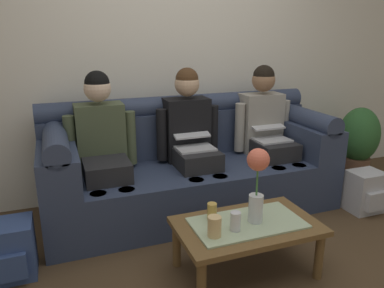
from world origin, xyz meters
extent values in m
plane|color=#4C3823|center=(0.00, 0.00, 0.00)|extent=(14.00, 14.00, 0.00)
cube|color=silver|center=(0.00, 1.70, 1.45)|extent=(6.00, 0.12, 2.90)
cube|color=#2D3851|center=(0.00, 1.10, 0.21)|extent=(2.44, 0.88, 0.42)
cube|color=#2D3851|center=(0.00, 1.43, 0.62)|extent=(2.44, 0.22, 0.40)
cylinder|color=#2D3851|center=(0.00, 1.43, 0.87)|extent=(2.44, 0.18, 0.18)
cube|color=#2D3851|center=(-1.08, 1.10, 0.56)|extent=(0.28, 0.88, 0.28)
cylinder|color=#2D3851|center=(-1.08, 1.10, 0.74)|extent=(0.18, 0.88, 0.18)
cube|color=#2D3851|center=(1.08, 1.10, 0.56)|extent=(0.28, 0.88, 0.28)
cylinder|color=#2D3851|center=(1.08, 1.10, 0.74)|extent=(0.18, 0.88, 0.18)
cube|color=#232326|center=(-0.74, 1.04, 0.49)|extent=(0.34, 0.40, 0.15)
cylinder|color=#232326|center=(-0.84, 0.78, 0.21)|extent=(0.12, 0.12, 0.42)
cylinder|color=#232326|center=(-0.64, 0.78, 0.21)|extent=(0.12, 0.12, 0.42)
cube|color=#475138|center=(-0.74, 1.28, 0.69)|extent=(0.38, 0.22, 0.54)
cylinder|color=#475138|center=(-0.97, 1.24, 0.67)|extent=(0.09, 0.09, 0.44)
cylinder|color=#475138|center=(-0.50, 1.24, 0.67)|extent=(0.09, 0.09, 0.44)
sphere|color=beige|center=(-0.74, 1.26, 1.08)|extent=(0.21, 0.21, 0.21)
sphere|color=black|center=(-0.74, 1.26, 1.12)|extent=(0.19, 0.19, 0.19)
cube|color=#232326|center=(0.00, 1.04, 0.49)|extent=(0.34, 0.40, 0.15)
cylinder|color=#232326|center=(-0.10, 0.78, 0.21)|extent=(0.12, 0.12, 0.42)
cylinder|color=#232326|center=(0.10, 0.78, 0.21)|extent=(0.12, 0.12, 0.42)
cube|color=black|center=(0.00, 1.28, 0.69)|extent=(0.38, 0.22, 0.54)
cylinder|color=black|center=(-0.23, 1.24, 0.67)|extent=(0.09, 0.09, 0.44)
cylinder|color=black|center=(0.23, 1.24, 0.67)|extent=(0.09, 0.09, 0.44)
sphere|color=tan|center=(0.00, 1.26, 1.08)|extent=(0.21, 0.21, 0.21)
sphere|color=#472D19|center=(0.00, 1.26, 1.12)|extent=(0.19, 0.19, 0.19)
cube|color=silver|center=(0.00, 1.06, 0.58)|extent=(0.31, 0.22, 0.02)
cube|color=silver|center=(0.00, 1.20, 0.69)|extent=(0.31, 0.21, 0.07)
cube|color=black|center=(0.00, 1.19, 0.68)|extent=(0.27, 0.18, 0.06)
cube|color=#232326|center=(0.74, 1.04, 0.49)|extent=(0.34, 0.40, 0.15)
cylinder|color=#232326|center=(0.64, 0.78, 0.21)|extent=(0.12, 0.12, 0.42)
cylinder|color=#232326|center=(0.84, 0.78, 0.21)|extent=(0.12, 0.12, 0.42)
cube|color=gray|center=(0.74, 1.28, 0.69)|extent=(0.38, 0.22, 0.54)
cylinder|color=gray|center=(0.50, 1.24, 0.67)|extent=(0.09, 0.09, 0.44)
cylinder|color=gray|center=(0.97, 1.24, 0.67)|extent=(0.09, 0.09, 0.44)
sphere|color=#936B4C|center=(0.74, 1.26, 1.08)|extent=(0.21, 0.21, 0.21)
sphere|color=black|center=(0.74, 1.26, 1.12)|extent=(0.19, 0.19, 0.19)
cube|color=silver|center=(0.74, 1.06, 0.58)|extent=(0.31, 0.22, 0.02)
cube|color=silver|center=(0.74, 1.19, 0.69)|extent=(0.31, 0.21, 0.06)
cube|color=black|center=(0.74, 1.18, 0.69)|extent=(0.27, 0.18, 0.04)
cube|color=brown|center=(0.00, 0.15, 0.33)|extent=(0.89, 0.54, 0.04)
cube|color=#B2C69E|center=(0.00, 0.15, 0.35)|extent=(0.70, 0.38, 0.01)
cylinder|color=brown|center=(-0.40, -0.07, 0.15)|extent=(0.06, 0.06, 0.31)
cylinder|color=brown|center=(0.40, -0.07, 0.15)|extent=(0.06, 0.06, 0.31)
cylinder|color=brown|center=(-0.40, 0.37, 0.15)|extent=(0.06, 0.06, 0.31)
cylinder|color=brown|center=(0.40, 0.37, 0.15)|extent=(0.06, 0.06, 0.31)
cylinder|color=silver|center=(0.05, 0.14, 0.45)|extent=(0.09, 0.09, 0.18)
cylinder|color=#3D7538|center=(0.05, 0.14, 0.63)|extent=(0.01, 0.01, 0.18)
sphere|color=#E0664C|center=(0.05, 0.14, 0.77)|extent=(0.14, 0.14, 0.14)
cylinder|color=silver|center=(-0.12, 0.08, 0.42)|extent=(0.06, 0.06, 0.12)
cylinder|color=#DBB77A|center=(-0.26, 0.07, 0.42)|extent=(0.08, 0.08, 0.12)
cylinder|color=gold|center=(-0.19, 0.26, 0.41)|extent=(0.06, 0.06, 0.11)
cube|color=#B7B7BC|center=(1.38, 0.57, 0.18)|extent=(0.28, 0.23, 0.36)
cube|color=#B7B7BC|center=(1.38, 0.44, 0.14)|extent=(0.20, 0.05, 0.16)
cube|color=#33477A|center=(-1.42, 0.64, 0.18)|extent=(0.29, 0.27, 0.36)
cube|color=#33477A|center=(-1.42, 0.49, 0.15)|extent=(0.21, 0.05, 0.16)
cylinder|color=brown|center=(1.82, 1.15, 0.13)|extent=(0.28, 0.28, 0.26)
ellipsoid|color=#2D602D|center=(1.82, 1.15, 0.50)|extent=(0.40, 0.40, 0.56)
camera|label=1|loc=(-1.07, -1.72, 1.50)|focal=35.22mm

